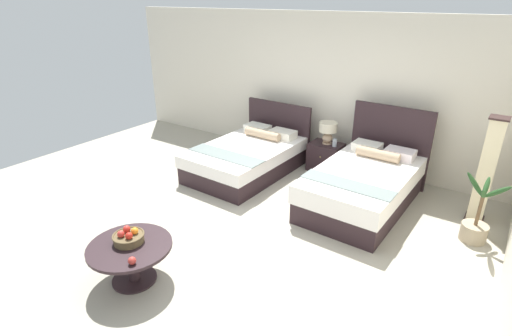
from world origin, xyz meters
TOP-DOWN VIEW (x-y plane):
  - ground_plane at (0.00, 0.00)m, footprint 9.66×9.42m
  - wall_back at (0.00, 2.91)m, footprint 9.66×0.12m
  - bed_near_window at (-1.06, 1.57)m, footprint 1.41×2.14m
  - bed_near_corner at (1.06, 1.57)m, footprint 1.32×2.18m
  - nightstand at (0.04, 2.41)m, footprint 0.56×0.45m
  - table_lamp at (0.04, 2.43)m, footprint 0.31×0.31m
  - vase at (0.21, 2.37)m, footprint 0.08×0.08m
  - coffee_table at (-0.39, -1.54)m, footprint 0.90×0.90m
  - fruit_bowl at (-0.45, -1.50)m, footprint 0.34×0.34m
  - loose_apple at (-0.11, -1.74)m, footprint 0.08×0.08m
  - floor_lamp_corner at (2.53, 2.06)m, footprint 0.24×0.24m
  - potted_palm at (2.59, 1.45)m, footprint 0.53×0.59m

SIDE VIEW (x-z plane):
  - ground_plane at x=0.00m, z-range -0.02..0.00m
  - potted_palm at x=2.59m, z-range -0.23..0.69m
  - nightstand at x=0.04m, z-range 0.00..0.50m
  - bed_near_window at x=-1.06m, z-range -0.25..0.82m
  - bed_near_corner at x=1.06m, z-range -0.32..0.99m
  - coffee_table at x=-0.39m, z-range 0.11..0.57m
  - loose_apple at x=-0.11m, z-range 0.46..0.54m
  - fruit_bowl at x=-0.45m, z-range 0.44..0.60m
  - vase at x=0.21m, z-range 0.50..0.64m
  - floor_lamp_corner at x=2.53m, z-range 0.00..1.50m
  - table_lamp at x=0.04m, z-range 0.56..0.95m
  - wall_back at x=0.00m, z-range 0.00..2.67m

